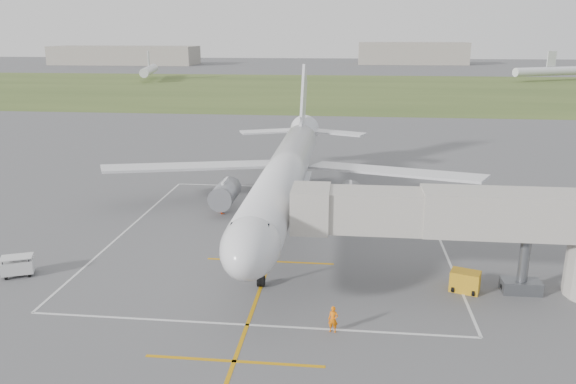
# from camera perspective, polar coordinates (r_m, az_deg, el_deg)

# --- Properties ---
(ground) EXTENTS (700.00, 700.00, 0.00)m
(ground) POSITION_cam_1_polar(r_m,az_deg,el_deg) (53.69, -0.35, -2.92)
(ground) COLOR #545457
(ground) RESTS_ON ground
(grass_strip) EXTENTS (700.00, 120.00, 0.02)m
(grass_strip) POSITION_cam_1_polar(r_m,az_deg,el_deg) (181.40, 4.46, 10.38)
(grass_strip) COLOR #415525
(grass_strip) RESTS_ON ground
(apron_markings) EXTENTS (28.20, 60.00, 0.01)m
(apron_markings) POSITION_cam_1_polar(r_m,az_deg,el_deg) (48.26, -1.15, -5.13)
(apron_markings) COLOR #C3860B
(apron_markings) RESTS_ON ground
(airliner) EXTENTS (38.93, 46.75, 13.52)m
(airliner) POSITION_cam_1_polar(r_m,az_deg,el_deg) (53.16, -0.27, 1.83)
(airliner) COLOR silver
(airliner) RESTS_ON ground
(jet_bridge) EXTENTS (23.40, 5.00, 7.20)m
(jet_bridge) POSITION_cam_1_polar(r_m,az_deg,el_deg) (40.28, 20.11, -3.30)
(jet_bridge) COLOR #9D998E
(jet_bridge) RESTS_ON ground
(gpu_unit) EXTENTS (2.26, 1.89, 1.46)m
(gpu_unit) POSITION_cam_1_polar(r_m,az_deg,el_deg) (41.18, 17.53, -8.66)
(gpu_unit) COLOR #C79018
(gpu_unit) RESTS_ON ground
(baggage_cart) EXTENTS (2.53, 2.06, 1.52)m
(baggage_cart) POSITION_cam_1_polar(r_m,az_deg,el_deg) (46.13, -25.77, -6.78)
(baggage_cart) COLOR silver
(baggage_cart) RESTS_ON ground
(ramp_worker_nose) EXTENTS (0.65, 0.48, 1.64)m
(ramp_worker_nose) POSITION_cam_1_polar(r_m,az_deg,el_deg) (34.45, 4.61, -12.78)
(ramp_worker_nose) COLOR orange
(ramp_worker_nose) RESTS_ON ground
(ramp_worker_wing) EXTENTS (1.10, 1.19, 1.97)m
(ramp_worker_wing) POSITION_cam_1_polar(r_m,az_deg,el_deg) (55.96, -6.70, -1.18)
(ramp_worker_wing) COLOR #F34007
(ramp_worker_wing) RESTS_ON ground
(distant_hangars) EXTENTS (345.00, 49.00, 12.00)m
(distant_hangars) POSITION_cam_1_polar(r_m,az_deg,el_deg) (316.67, 2.34, 13.70)
(distant_hangars) COLOR gray
(distant_hangars) RESTS_ON ground
(distant_aircraft) EXTENTS (169.19, 35.12, 8.85)m
(distant_aircraft) POSITION_cam_1_polar(r_m,az_deg,el_deg) (215.41, 6.02, 12.17)
(distant_aircraft) COLOR silver
(distant_aircraft) RESTS_ON ground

